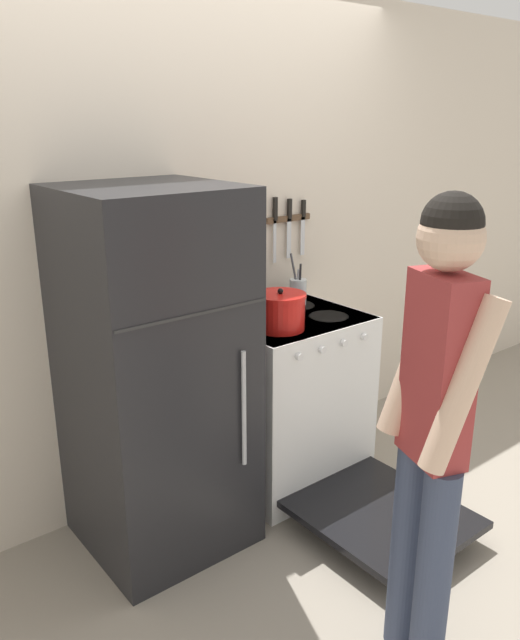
{
  "coord_description": "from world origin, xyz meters",
  "views": [
    {
      "loc": [
        -1.72,
        -2.62,
        1.9
      ],
      "look_at": [
        -0.01,
        -0.47,
        1.01
      ],
      "focal_mm": 35.0,
      "sensor_mm": 36.0,
      "label": 1
    }
  ],
  "objects_px": {
    "tea_kettle": "(250,304)",
    "person": "(433,420)",
    "utensil_jar": "(298,291)",
    "refrigerator": "(156,374)",
    "stove_range": "(292,401)",
    "dutch_oven_pot": "(280,311)"
  },
  "relations": [
    {
      "from": "tea_kettle",
      "to": "person",
      "type": "relative_size",
      "value": 0.13
    },
    {
      "from": "utensil_jar",
      "to": "person",
      "type": "relative_size",
      "value": 0.17
    },
    {
      "from": "refrigerator",
      "to": "utensil_jar",
      "type": "height_order",
      "value": "refrigerator"
    },
    {
      "from": "person",
      "to": "stove_range",
      "type": "bearing_deg",
      "value": -0.6
    },
    {
      "from": "tea_kettle",
      "to": "stove_range",
      "type": "bearing_deg",
      "value": -47.56
    },
    {
      "from": "dutch_oven_pot",
      "to": "refrigerator",
      "type": "bearing_deg",
      "value": 170.76
    },
    {
      "from": "utensil_jar",
      "to": "person",
      "type": "xyz_separation_m",
      "value": [
        -0.63,
        -1.36,
        -0.03
      ]
    },
    {
      "from": "refrigerator",
      "to": "person",
      "type": "distance_m",
      "value": 1.26
    },
    {
      "from": "refrigerator",
      "to": "tea_kettle",
      "type": "height_order",
      "value": "refrigerator"
    },
    {
      "from": "stove_range",
      "to": "person",
      "type": "distance_m",
      "value": 1.37
    },
    {
      "from": "tea_kettle",
      "to": "utensil_jar",
      "type": "distance_m",
      "value": 0.34
    },
    {
      "from": "refrigerator",
      "to": "tea_kettle",
      "type": "relative_size",
      "value": 7.42
    },
    {
      "from": "stove_range",
      "to": "utensil_jar",
      "type": "bearing_deg",
      "value": 43.39
    },
    {
      "from": "person",
      "to": "tea_kettle",
      "type": "bearing_deg",
      "value": 7.71
    },
    {
      "from": "dutch_oven_pot",
      "to": "tea_kettle",
      "type": "distance_m",
      "value": 0.26
    },
    {
      "from": "tea_kettle",
      "to": "person",
      "type": "bearing_deg",
      "value": -102.36
    },
    {
      "from": "stove_range",
      "to": "dutch_oven_pot",
      "type": "bearing_deg",
      "value": -151.88
    },
    {
      "from": "refrigerator",
      "to": "stove_range",
      "type": "bearing_deg",
      "value": -1.04
    },
    {
      "from": "dutch_oven_pot",
      "to": "utensil_jar",
      "type": "xyz_separation_m",
      "value": [
        0.35,
        0.26,
        -0.01
      ]
    },
    {
      "from": "stove_range",
      "to": "dutch_oven_pot",
      "type": "height_order",
      "value": "dutch_oven_pot"
    },
    {
      "from": "stove_range",
      "to": "person",
      "type": "relative_size",
      "value": 0.81
    },
    {
      "from": "dutch_oven_pot",
      "to": "person",
      "type": "bearing_deg",
      "value": -104.46
    }
  ]
}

